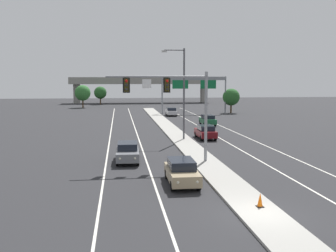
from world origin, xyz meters
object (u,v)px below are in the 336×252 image
(car_oncoming_tan, at_px, (182,172))
(car_receding_silver, at_px, (171,111))
(traffic_cone_median_nose, at_px, (260,200))
(tree_far_left_b, at_px, (100,93))
(street_lamp_median, at_px, (182,88))
(tree_far_left_a, at_px, (83,93))
(highway_sign_gantry, at_px, (194,83))
(car_oncoming_grey, at_px, (128,152))
(car_receding_darkred, at_px, (205,132))
(car_receding_green, at_px, (208,120))
(overhead_signal_mast, at_px, (174,97))
(tree_far_right_c, at_px, (231,97))

(car_oncoming_tan, bearing_deg, car_receding_silver, 82.97)
(traffic_cone_median_nose, bearing_deg, tree_far_left_b, 97.75)
(street_lamp_median, relative_size, tree_far_left_a, 1.79)
(car_receding_silver, distance_m, highway_sign_gantry, 8.56)
(tree_far_left_a, height_order, tree_far_left_b, tree_far_left_a)
(car_oncoming_grey, bearing_deg, traffic_cone_median_nose, -62.89)
(car_oncoming_tan, xyz_separation_m, tree_far_left_b, (-9.11, 85.09, 2.47))
(traffic_cone_median_nose, xyz_separation_m, tree_far_left_a, (-16.00, 77.61, 3.13))
(car_oncoming_tan, xyz_separation_m, car_receding_darkred, (5.87, 18.66, 0.00))
(tree_far_left_b, bearing_deg, street_lamp_median, -79.80)
(highway_sign_gantry, bearing_deg, car_oncoming_grey, -107.94)
(street_lamp_median, xyz_separation_m, car_oncoming_tan, (-2.98, -17.91, -4.97))
(car_receding_green, height_order, car_receding_silver, same)
(street_lamp_median, relative_size, highway_sign_gantry, 0.75)
(traffic_cone_median_nose, bearing_deg, highway_sign_gantry, 82.12)
(car_oncoming_grey, relative_size, tree_far_left_a, 0.81)
(highway_sign_gantry, bearing_deg, traffic_cone_median_nose, -97.88)
(car_receding_darkred, relative_size, highway_sign_gantry, 0.34)
(street_lamp_median, bearing_deg, car_receding_silver, 84.43)
(street_lamp_median, bearing_deg, traffic_cone_median_nose, -89.44)
(traffic_cone_median_nose, bearing_deg, car_oncoming_grey, 117.11)
(overhead_signal_mast, height_order, car_receding_silver, overhead_signal_mast)
(overhead_signal_mast, relative_size, car_oncoming_tan, 1.79)
(car_oncoming_grey, xyz_separation_m, car_receding_green, (12.49, 24.29, 0.00))
(car_oncoming_grey, distance_m, car_receding_darkred, 14.58)
(car_receding_green, height_order, traffic_cone_median_nose, car_receding_green)
(street_lamp_median, bearing_deg, highway_sign_gantry, 76.51)
(car_receding_darkred, relative_size, tree_far_right_c, 0.89)
(street_lamp_median, height_order, tree_far_left_b, street_lamp_median)
(tree_far_right_c, bearing_deg, car_receding_darkred, -111.30)
(car_oncoming_tan, relative_size, traffic_cone_median_nose, 6.06)
(highway_sign_gantry, bearing_deg, car_receding_silver, -141.69)
(car_receding_darkred, bearing_deg, traffic_cone_median_nose, -96.30)
(car_receding_green, bearing_deg, car_receding_darkred, -104.38)
(street_lamp_median, distance_m, car_oncoming_grey, 13.28)
(car_oncoming_tan, xyz_separation_m, car_receding_silver, (5.90, 47.79, 0.00))
(car_receding_green, bearing_deg, street_lamp_median, -114.36)
(car_oncoming_grey, xyz_separation_m, car_receding_silver, (9.20, 40.47, 0.00))
(car_receding_darkred, relative_size, car_receding_green, 1.00)
(overhead_signal_mast, distance_m, tree_far_right_c, 49.79)
(tree_far_left_b, xyz_separation_m, tree_far_right_c, (28.08, -32.81, -0.00))
(highway_sign_gantry, height_order, tree_far_left_a, highway_sign_gantry)
(car_oncoming_grey, relative_size, tree_far_right_c, 0.89)
(overhead_signal_mast, height_order, car_oncoming_tan, overhead_signal_mast)
(car_receding_darkred, height_order, car_receding_green, same)
(tree_far_right_c, bearing_deg, traffic_cone_median_nose, -105.28)
(tree_far_left_a, xyz_separation_m, tree_far_left_b, (3.68, 12.88, -0.34))
(car_oncoming_grey, distance_m, highway_sign_gantry, 47.20)
(car_oncoming_grey, height_order, car_receding_silver, same)
(car_oncoming_grey, height_order, car_receding_green, same)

